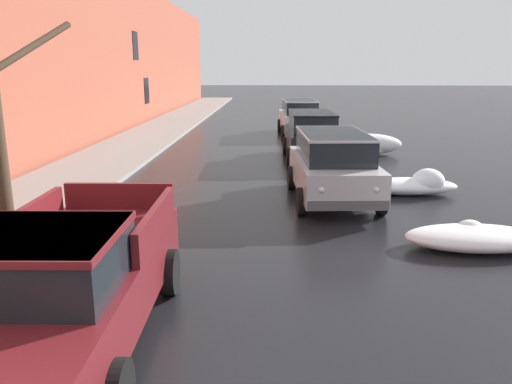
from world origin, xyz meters
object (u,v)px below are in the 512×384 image
(suv_silver_parked_kerbside_close, at_px, (333,164))
(suv_black_parked_kerbside_mid, at_px, (311,134))
(pickup_truck_maroon_approaching_near_lane, at_px, (64,285))
(suv_white_parked_far_down_block, at_px, (299,116))

(suv_silver_parked_kerbside_close, relative_size, suv_black_parked_kerbside_mid, 0.98)
(pickup_truck_maroon_approaching_near_lane, xyz_separation_m, suv_white_parked_far_down_block, (3.85, 20.86, 0.11))
(suv_silver_parked_kerbside_close, bearing_deg, suv_black_parked_kerbside_mid, 91.25)
(suv_black_parked_kerbside_mid, relative_size, suv_white_parked_far_down_block, 0.95)
(suv_black_parked_kerbside_mid, distance_m, suv_white_parked_far_down_block, 7.28)
(pickup_truck_maroon_approaching_near_lane, height_order, suv_black_parked_kerbside_mid, suv_black_parked_kerbside_mid)
(pickup_truck_maroon_approaching_near_lane, bearing_deg, suv_silver_parked_kerbside_close, 61.36)
(pickup_truck_maroon_approaching_near_lane, xyz_separation_m, suv_silver_parked_kerbside_close, (4.10, 7.51, 0.11))
(pickup_truck_maroon_approaching_near_lane, height_order, suv_silver_parked_kerbside_close, suv_silver_parked_kerbside_close)
(suv_black_parked_kerbside_mid, height_order, suv_white_parked_far_down_block, same)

